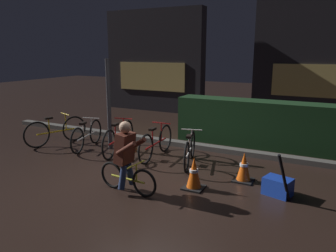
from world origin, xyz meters
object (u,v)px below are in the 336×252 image
object	(u,v)px
parked_bike_leftmost	(56,131)
closed_umbrella	(284,178)
parked_bike_center_right	(156,143)
traffic_cone_near	(194,173)
parked_bike_center_left	(119,138)
cyclist	(127,157)
parked_bike_right_mid	(190,150)
traffic_cone_far	(244,167)
street_post	(109,105)
parked_bike_left_mid	(87,135)
blue_crate	(278,186)

from	to	relation	value
parked_bike_leftmost	closed_umbrella	xyz separation A→B (m)	(5.76, -0.83, 0.06)
parked_bike_center_right	traffic_cone_near	distance (m)	1.88
closed_umbrella	traffic_cone_near	bearing A→B (deg)	-44.07
parked_bike_leftmost	parked_bike_center_left	size ratio (longest dim) A/B	0.94
parked_bike_leftmost	cyclist	distance (m)	3.69
parked_bike_right_mid	traffic_cone_far	bearing A→B (deg)	-122.87
closed_umbrella	traffic_cone_far	bearing A→B (deg)	-86.65
cyclist	parked_bike_leftmost	bearing A→B (deg)	158.47
street_post	parked_bike_center_right	xyz separation A→B (m)	(1.36, -0.09, -0.76)
street_post	parked_bike_left_mid	size ratio (longest dim) A/B	1.42
parked_bike_left_mid	closed_umbrella	size ratio (longest dim) A/B	1.83
blue_crate	closed_umbrella	world-z (taller)	closed_umbrella
parked_bike_right_mid	parked_bike_leftmost	bearing A→B (deg)	76.44
parked_bike_left_mid	blue_crate	xyz separation A→B (m)	(4.69, -0.66, -0.18)
parked_bike_center_right	blue_crate	bearing A→B (deg)	-108.93
blue_crate	cyclist	size ratio (longest dim) A/B	0.35
parked_bike_left_mid	parked_bike_center_left	size ratio (longest dim) A/B	0.91
street_post	closed_umbrella	distance (m)	4.48
traffic_cone_near	traffic_cone_far	bearing A→B (deg)	46.67
parked_bike_left_mid	parked_bike_right_mid	distance (m)	2.76
street_post	traffic_cone_far	size ratio (longest dim) A/B	3.95
blue_crate	cyclist	distance (m)	2.60
parked_bike_center_right	cyclist	xyz separation A→B (m)	(0.46, -1.84, 0.28)
parked_bike_left_mid	traffic_cone_near	distance (m)	3.49
street_post	parked_bike_center_right	bearing A→B (deg)	-3.95
parked_bike_left_mid	traffic_cone_near	xyz separation A→B (m)	(3.33, -1.06, -0.05)
parked_bike_leftmost	traffic_cone_near	xyz separation A→B (m)	(4.28, -0.98, -0.07)
street_post	parked_bike_center_right	size ratio (longest dim) A/B	1.33
traffic_cone_far	cyclist	distance (m)	2.19
street_post	cyclist	bearing A→B (deg)	-46.78
parked_bike_leftmost	cyclist	bearing A→B (deg)	-96.13
traffic_cone_near	cyclist	distance (m)	1.22
cyclist	parked_bike_left_mid	bearing A→B (deg)	148.72
traffic_cone_near	blue_crate	world-z (taller)	traffic_cone_near
street_post	parked_bike_center_left	distance (m)	0.87
closed_umbrella	parked_bike_leftmost	bearing A→B (deg)	-58.08
blue_crate	parked_bike_left_mid	bearing A→B (deg)	171.97
cyclist	street_post	bearing A→B (deg)	137.78
parked_bike_center_left	blue_crate	size ratio (longest dim) A/B	3.88
parked_bike_left_mid	closed_umbrella	world-z (taller)	closed_umbrella
parked_bike_center_left	cyclist	world-z (taller)	cyclist
cyclist	parked_bike_right_mid	bearing A→B (deg)	81.62
parked_bike_leftmost	closed_umbrella	distance (m)	5.82
closed_umbrella	parked_bike_center_right	bearing A→B (deg)	-69.80
traffic_cone_near	blue_crate	distance (m)	1.42
street_post	parked_bike_left_mid	bearing A→B (deg)	-155.74
street_post	closed_umbrella	size ratio (longest dim) A/B	2.60
parked_bike_center_right	closed_umbrella	xyz separation A→B (m)	(2.91, -1.06, 0.06)
parked_bike_center_left	cyclist	bearing A→B (deg)	-151.96
parked_bike_right_mid	closed_umbrella	distance (m)	2.27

